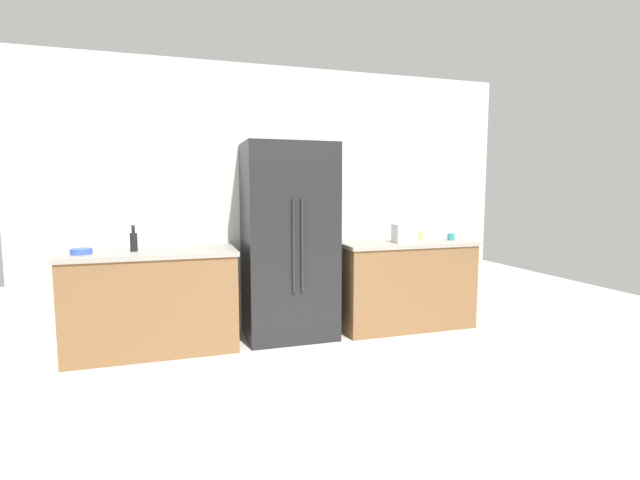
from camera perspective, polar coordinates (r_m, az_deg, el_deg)
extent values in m
plane|color=beige|center=(3.41, 2.22, -18.80)|extent=(9.91, 9.91, 0.00)
cube|color=silver|center=(4.82, -5.06, 4.91)|extent=(4.96, 0.10, 2.66)
cube|color=brown|center=(4.44, -19.75, -7.27)|extent=(1.43, 0.65, 0.86)
cube|color=gray|center=(4.36, -19.97, -1.49)|extent=(1.46, 0.68, 0.04)
cube|color=brown|center=(5.00, 10.13, -5.50)|extent=(1.38, 0.65, 0.86)
cube|color=gray|center=(4.92, 10.23, -0.35)|extent=(1.41, 0.68, 0.04)
cube|color=black|center=(4.48, -3.80, -0.21)|extent=(0.85, 0.62, 1.87)
cylinder|color=#262628|center=(4.16, -3.26, -0.72)|extent=(0.02, 0.02, 0.84)
cylinder|color=#262628|center=(4.18, -2.20, -0.68)|extent=(0.02, 0.02, 0.84)
cube|color=silver|center=(4.78, 10.37, 0.81)|extent=(0.23, 0.15, 0.19)
cylinder|color=black|center=(4.35, -21.89, -0.26)|extent=(0.06, 0.06, 0.16)
cylinder|color=black|center=(4.34, -21.95, 1.15)|extent=(0.03, 0.03, 0.05)
cylinder|color=#333338|center=(4.34, -21.97, 1.61)|extent=(0.03, 0.03, 0.02)
cylinder|color=yellow|center=(5.22, 11.95, 0.67)|extent=(0.08, 0.08, 0.08)
cylinder|color=teal|center=(5.11, 15.77, 0.38)|extent=(0.08, 0.08, 0.07)
cylinder|color=blue|center=(4.35, -27.25, -1.25)|extent=(0.17, 0.17, 0.05)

